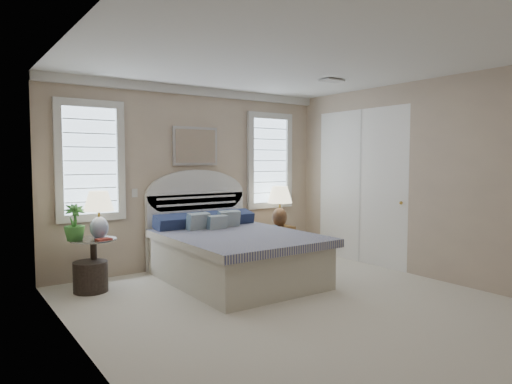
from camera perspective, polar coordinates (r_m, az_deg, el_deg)
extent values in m
cube|color=beige|center=(5.17, 5.69, -14.15)|extent=(4.50, 5.00, 0.01)
cube|color=silver|center=(5.03, 5.91, 16.50)|extent=(4.50, 5.00, 0.01)
cube|color=#C5AD93|center=(7.00, -7.67, 1.85)|extent=(4.50, 0.02, 2.70)
cube|color=#C5AD93|center=(3.85, -20.48, -0.11)|extent=(0.02, 5.00, 2.70)
cube|color=#C5AD93|center=(6.61, 20.76, 1.50)|extent=(0.02, 5.00, 2.70)
cube|color=silver|center=(7.04, -7.62, 12.39)|extent=(4.50, 0.08, 0.12)
cube|color=#B2B2B2|center=(6.40, 9.46, 13.58)|extent=(0.30, 0.20, 0.02)
cube|color=silver|center=(6.62, -14.92, -0.11)|extent=(0.08, 0.01, 0.12)
cube|color=#C9E6FF|center=(6.42, -20.03, 3.68)|extent=(0.90, 0.06, 1.60)
cube|color=#C9E6FF|center=(7.73, 1.67, 3.93)|extent=(0.90, 0.06, 1.60)
cube|color=silver|center=(6.97, -7.56, 5.70)|extent=(0.74, 0.04, 0.58)
cube|color=white|center=(7.34, 12.89, 0.71)|extent=(0.02, 1.80, 2.40)
cube|color=beige|center=(6.13, -2.50, -8.57)|extent=(1.60, 2.10, 0.55)
cube|color=navy|center=(6.03, -2.25, -5.73)|extent=(1.72, 2.15, 0.10)
cube|color=silver|center=(7.03, -7.39, -4.70)|extent=(1.62, 0.08, 1.10)
cube|color=navy|center=(6.58, -9.36, -3.73)|extent=(0.75, 0.31, 0.23)
cube|color=navy|center=(6.95, -3.40, -3.27)|extent=(0.75, 0.31, 0.23)
cube|color=#375A7C|center=(6.44, -7.27, -4.05)|extent=(0.33, 0.20, 0.34)
cube|color=#375A7C|center=(6.69, -3.46, -3.73)|extent=(0.33, 0.20, 0.34)
cube|color=#375A7C|center=(6.48, -4.89, -4.17)|extent=(0.28, 0.14, 0.29)
cylinder|color=black|center=(6.19, -19.53, -11.16)|extent=(0.32, 0.32, 0.03)
cylinder|color=black|center=(6.12, -19.60, -8.58)|extent=(0.08, 0.08, 0.60)
cylinder|color=silver|center=(6.06, -19.67, -5.63)|extent=(0.56, 0.56, 0.02)
cube|color=brown|center=(7.48, 2.55, -4.52)|extent=(0.50, 0.40, 0.06)
cube|color=brown|center=(7.54, 2.54, -6.93)|extent=(0.44, 0.34, 0.03)
cube|color=brown|center=(7.29, 2.01, -6.86)|extent=(0.04, 0.04, 0.47)
cube|color=brown|center=(7.53, 0.63, -6.51)|extent=(0.04, 0.04, 0.47)
cube|color=brown|center=(7.53, 4.45, -6.52)|extent=(0.04, 0.04, 0.47)
cube|color=brown|center=(7.77, 3.04, -6.20)|extent=(0.04, 0.04, 0.47)
cylinder|color=black|center=(6.02, -19.97, -9.91)|extent=(0.46, 0.46, 0.37)
cylinder|color=silver|center=(6.07, -18.98, -5.35)|extent=(0.16, 0.16, 0.03)
ellipsoid|color=silver|center=(6.05, -19.01, -4.25)|extent=(0.29, 0.29, 0.28)
cylinder|color=gold|center=(6.03, -19.04, -2.62)|extent=(0.04, 0.04, 0.10)
cylinder|color=black|center=(7.50, 2.97, -4.15)|extent=(0.14, 0.14, 0.03)
ellipsoid|color=black|center=(7.48, 2.97, -3.16)|extent=(0.26, 0.26, 0.31)
cylinder|color=gold|center=(7.46, 2.98, -1.70)|extent=(0.04, 0.04, 0.11)
imported|color=#2A6B31|center=(5.97, -21.75, -3.57)|extent=(0.26, 0.26, 0.45)
cube|color=maroon|center=(5.90, -18.48, -5.64)|extent=(0.20, 0.17, 0.02)
cube|color=maroon|center=(7.24, 2.01, -4.48)|extent=(0.20, 0.17, 0.02)
cube|color=navy|center=(7.24, 2.01, -4.30)|extent=(0.19, 0.16, 0.02)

